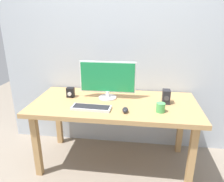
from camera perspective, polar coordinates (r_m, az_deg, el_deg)
name	(u,v)px	position (r m, az deg, el deg)	size (l,w,h in m)	color
ground_plane	(114,161)	(2.56, 0.61, -18.21)	(6.00, 6.00, 0.00)	gray
wall_back	(120,22)	(2.46, 2.04, 17.97)	(2.81, 0.04, 3.00)	#B2BCC6
desk	(115,109)	(2.22, 0.67, -4.80)	(1.68, 0.79, 0.73)	tan
monitor	(108,79)	(2.24, -1.18, 3.19)	(0.59, 0.19, 0.40)	silver
keyboard_primary	(91,108)	(2.04, -5.54, -4.45)	(0.38, 0.15, 0.03)	silver
mouse	(125,110)	(1.97, 3.55, -5.07)	(0.05, 0.09, 0.04)	#232328
speaker_right	(166,97)	(2.21, 14.24, -1.46)	(0.07, 0.10, 0.14)	#232328
audio_controller	(70,92)	(2.35, -11.02, -0.37)	(0.08, 0.07, 0.11)	black
coffee_mug	(161,108)	(2.01, 12.82, -4.33)	(0.08, 0.08, 0.09)	#4CB259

